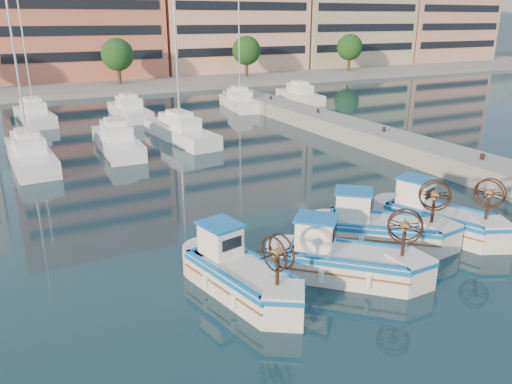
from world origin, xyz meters
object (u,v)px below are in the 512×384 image
object	(u,v)px
fishing_boat_a	(239,272)
fishing_boat_c	(379,227)
fishing_boat_b	(344,258)
fishing_boat_d	(437,216)

from	to	relation	value
fishing_boat_a	fishing_boat_c	world-z (taller)	fishing_boat_c
fishing_boat_a	fishing_boat_b	distance (m)	3.70
fishing_boat_c	fishing_boat_b	bearing A→B (deg)	157.58
fishing_boat_b	fishing_boat_d	distance (m)	5.93
fishing_boat_a	fishing_boat_b	size ratio (longest dim) A/B	1.04
fishing_boat_a	fishing_boat_b	bearing A→B (deg)	-24.54
fishing_boat_b	fishing_boat_c	size ratio (longest dim) A/B	0.95
fishing_boat_a	fishing_boat_b	world-z (taller)	fishing_boat_b
fishing_boat_a	fishing_boat_b	xyz separation A→B (m)	(3.61, -0.79, 0.01)
fishing_boat_a	fishing_boat_d	bearing A→B (deg)	-8.65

